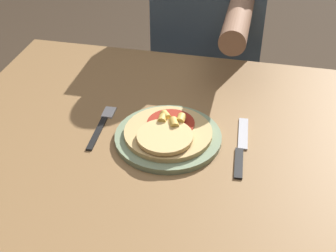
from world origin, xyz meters
name	(u,v)px	position (x,y,z in m)	size (l,w,h in m)	color
dining_table	(154,177)	(0.00, 0.00, 0.63)	(1.00, 0.85, 0.76)	olive
plate	(168,138)	(0.04, 0.00, 0.76)	(0.25, 0.25, 0.01)	gray
pizza	(168,132)	(0.04, -0.01, 0.78)	(0.20, 0.20, 0.04)	tan
fork	(102,124)	(-0.13, 0.02, 0.76)	(0.03, 0.18, 0.00)	black
knife	(241,147)	(0.20, 0.00, 0.76)	(0.03, 0.22, 0.00)	black
person_diner	(209,44)	(0.04, 0.63, 0.70)	(0.36, 0.52, 1.21)	#2D2D38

